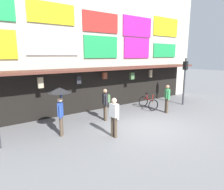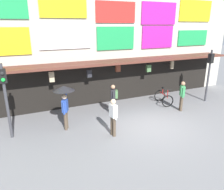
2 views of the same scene
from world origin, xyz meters
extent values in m
plane|color=slate|center=(0.00, 0.00, 0.00)|extent=(80.00, 80.00, 0.00)
cube|color=#B2AD9E|center=(0.00, 4.60, 4.00)|extent=(18.00, 1.20, 8.00)
cube|color=#592D23|center=(0.00, 3.30, 2.60)|extent=(15.30, 1.40, 0.12)
cube|color=yellow|center=(-2.95, 3.95, 5.47)|extent=(2.44, 0.08, 1.03)
cube|color=red|center=(0.00, 3.95, 5.30)|extent=(2.44, 0.08, 1.14)
cube|color=#B71E93|center=(2.95, 3.95, 5.28)|extent=(2.53, 0.08, 1.31)
cube|color=yellow|center=(5.90, 3.95, 5.50)|extent=(2.69, 0.08, 1.34)
cube|color=white|center=(-2.95, 3.95, 3.90)|extent=(2.75, 0.08, 1.05)
cube|color=green|center=(0.00, 3.95, 3.86)|extent=(2.37, 0.08, 1.30)
cube|color=#B71E93|center=(2.95, 3.95, 3.87)|extent=(2.31, 0.08, 1.37)
cube|color=green|center=(5.90, 3.95, 3.74)|extent=(2.53, 0.08, 1.02)
cylinder|color=black|center=(-3.94, 3.29, 2.44)|extent=(0.02, 0.02, 0.20)
cube|color=tan|center=(-3.94, 3.29, 2.08)|extent=(0.25, 0.15, 0.52)
cylinder|color=black|center=(-1.91, 3.31, 2.41)|extent=(0.02, 0.02, 0.27)
cube|color=#232328|center=(-1.91, 3.31, 2.06)|extent=(0.25, 0.15, 0.42)
cylinder|color=black|center=(-0.06, 3.51, 2.45)|extent=(0.02, 0.02, 0.18)
cube|color=brown|center=(-0.06, 3.51, 2.17)|extent=(0.28, 0.17, 0.38)
cylinder|color=black|center=(1.93, 3.26, 2.41)|extent=(0.02, 0.02, 0.27)
cube|color=#477042|center=(1.93, 3.26, 2.05)|extent=(0.29, 0.17, 0.44)
cylinder|color=black|center=(3.94, 3.51, 2.44)|extent=(0.02, 0.02, 0.19)
cube|color=tan|center=(3.94, 3.51, 2.09)|extent=(0.20, 0.12, 0.51)
cube|color=black|center=(0.00, 3.98, 1.25)|extent=(15.30, 0.04, 2.50)
cylinder|color=#38383D|center=(5.17, 1.54, 1.60)|extent=(0.12, 0.12, 3.20)
cube|color=black|center=(5.17, 1.54, 2.70)|extent=(0.30, 0.27, 0.56)
sphere|color=red|center=(5.16, 1.67, 2.83)|extent=(0.15, 0.15, 0.15)
sphere|color=black|center=(5.16, 1.67, 2.57)|extent=(0.15, 0.15, 0.15)
torus|color=black|center=(2.30, 1.66, 0.36)|extent=(0.72, 0.20, 0.72)
torus|color=black|center=(2.52, 2.74, 0.36)|extent=(0.72, 0.20, 0.72)
cylinder|color=#B21E1E|center=(2.41, 2.20, 0.61)|extent=(0.25, 0.98, 0.05)
cylinder|color=#B21E1E|center=(2.44, 2.36, 0.78)|extent=(0.04, 0.04, 0.35)
cube|color=black|center=(2.44, 2.36, 0.97)|extent=(0.14, 0.22, 0.06)
cylinder|color=#B21E1E|center=(2.31, 1.74, 0.78)|extent=(0.04, 0.04, 0.50)
cylinder|color=black|center=(2.31, 1.74, 1.03)|extent=(0.44, 0.12, 0.04)
cylinder|color=brown|center=(-3.80, 1.25, 0.44)|extent=(0.14, 0.14, 0.88)
cylinder|color=brown|center=(-3.72, 1.42, 0.44)|extent=(0.14, 0.14, 0.88)
cube|color=#28479E|center=(-3.76, 1.33, 1.16)|extent=(0.36, 0.42, 0.56)
sphere|color=beige|center=(-3.76, 1.33, 1.57)|extent=(0.22, 0.22, 0.22)
cylinder|color=#28479E|center=(-3.86, 1.14, 1.11)|extent=(0.09, 0.09, 0.56)
cylinder|color=#28479E|center=(-3.66, 1.53, 1.56)|extent=(0.23, 0.09, 0.48)
cylinder|color=#4C3823|center=(-3.66, 1.53, 1.67)|extent=(0.02, 0.02, 0.55)
cone|color=black|center=(-3.76, 1.33, 1.97)|extent=(0.96, 0.96, 0.22)
cylinder|color=brown|center=(-2.03, -0.21, 0.44)|extent=(0.14, 0.14, 0.88)
cylinder|color=brown|center=(-2.05, -0.03, 0.44)|extent=(0.14, 0.14, 0.88)
cube|color=white|center=(-2.04, -0.12, 1.16)|extent=(0.26, 0.38, 0.56)
sphere|color=beige|center=(-2.04, -0.12, 1.57)|extent=(0.22, 0.22, 0.22)
cylinder|color=white|center=(-2.02, -0.34, 1.11)|extent=(0.09, 0.09, 0.56)
cylinder|color=white|center=(-2.07, 0.10, 1.11)|extent=(0.09, 0.09, 0.56)
cylinder|color=brown|center=(-1.15, 1.82, 0.44)|extent=(0.14, 0.14, 0.88)
cylinder|color=brown|center=(-1.09, 1.99, 0.44)|extent=(0.14, 0.14, 0.88)
cube|color=#232328|center=(-1.12, 1.90, 1.16)|extent=(0.33, 0.41, 0.56)
sphere|color=#A87A5B|center=(-1.12, 1.90, 1.57)|extent=(0.22, 0.22, 0.22)
cylinder|color=#232328|center=(-1.20, 1.70, 1.11)|extent=(0.09, 0.09, 0.56)
cylinder|color=#232328|center=(-1.04, 2.11, 1.11)|extent=(0.09, 0.09, 0.56)
cube|color=#477042|center=(-0.97, 1.85, 1.18)|extent=(0.25, 0.32, 0.40)
cylinder|color=brown|center=(2.59, 0.85, 0.44)|extent=(0.14, 0.14, 0.88)
cylinder|color=brown|center=(2.69, 1.01, 0.44)|extent=(0.14, 0.14, 0.88)
cube|color=#388E51|center=(2.64, 0.93, 1.16)|extent=(0.37, 0.42, 0.56)
sphere|color=#A87A5B|center=(2.64, 0.93, 1.57)|extent=(0.22, 0.22, 0.22)
cylinder|color=#388E51|center=(2.53, 0.74, 1.11)|extent=(0.09, 0.09, 0.56)
cylinder|color=#388E51|center=(2.75, 1.12, 1.11)|extent=(0.09, 0.09, 0.56)
camera|label=1|loc=(-6.68, -6.36, 3.36)|focal=31.57mm
camera|label=2|loc=(-5.59, -7.78, 4.62)|focal=34.56mm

